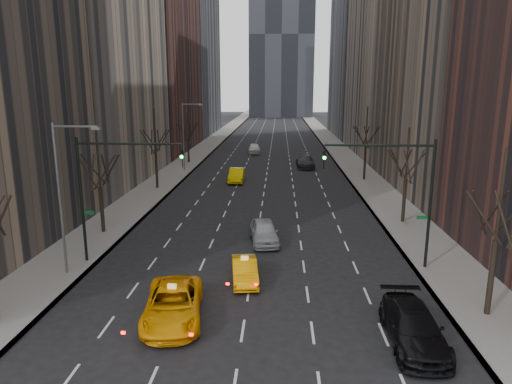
# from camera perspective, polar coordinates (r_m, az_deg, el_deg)

# --- Properties ---
(sidewalk_left) EXTENTS (4.50, 320.00, 0.15)m
(sidewalk_left) POSITION_cam_1_polar(r_m,az_deg,el_deg) (87.08, -6.27, 5.59)
(sidewalk_left) COLOR slate
(sidewalk_left) RESTS_ON ground
(sidewalk_right) EXTENTS (4.50, 320.00, 0.15)m
(sidewalk_right) POSITION_cam_1_polar(r_m,az_deg,el_deg) (86.63, 10.02, 5.43)
(sidewalk_right) COLOR slate
(sidewalk_right) RESTS_ON ground
(bld_left_far) EXTENTS (14.00, 28.00, 44.00)m
(bld_left_far) POSITION_cam_1_polar(r_m,az_deg,el_deg) (85.19, -13.66, 19.95)
(bld_left_far) COLOR brown
(bld_left_far) RESTS_ON ground
(bld_left_deep) EXTENTS (14.00, 30.00, 60.00)m
(bld_left_deep) POSITION_cam_1_polar(r_m,az_deg,el_deg) (115.20, -9.37, 22.22)
(bld_left_deep) COLOR slate
(bld_left_deep) RESTS_ON ground
(bld_right_deep) EXTENTS (14.00, 30.00, 58.00)m
(bld_right_deep) POSITION_cam_1_polar(r_m,az_deg,el_deg) (113.47, 14.01, 21.66)
(bld_right_deep) COLOR slate
(bld_right_deep) RESTS_ON ground
(tree_lw_b) EXTENTS (3.36, 3.50, 7.82)m
(tree_lw_b) POSITION_cam_1_polar(r_m,az_deg,el_deg) (36.69, -18.90, 0.63)
(tree_lw_b) COLOR black
(tree_lw_b) RESTS_ON ground
(tree_lw_c) EXTENTS (3.36, 3.50, 8.74)m
(tree_lw_c) POSITION_cam_1_polar(r_m,az_deg,el_deg) (51.59, -12.43, 4.77)
(tree_lw_c) COLOR black
(tree_lw_c) RESTS_ON ground
(tree_lw_d) EXTENTS (3.36, 3.50, 7.36)m
(tree_lw_d) POSITION_cam_1_polar(r_m,az_deg,el_deg) (69.04, -8.50, 6.53)
(tree_lw_d) COLOR black
(tree_lw_d) RESTS_ON ground
(tree_rw_a) EXTENTS (3.36, 3.50, 8.28)m
(tree_rw_a) POSITION_cam_1_polar(r_m,az_deg,el_deg) (24.74, 27.76, -5.56)
(tree_rw_a) COLOR black
(tree_rw_a) RESTS_ON ground
(tree_rw_b) EXTENTS (3.36, 3.50, 7.82)m
(tree_rw_b) POSITION_cam_1_polar(r_m,az_deg,el_deg) (39.38, 18.19, 1.49)
(tree_rw_b) COLOR black
(tree_rw_b) RESTS_ON ground
(tree_rw_c) EXTENTS (3.36, 3.50, 8.74)m
(tree_rw_c) POSITION_cam_1_polar(r_m,az_deg,el_deg) (56.67, 13.54, 5.42)
(tree_rw_c) COLOR black
(tree_rw_c) RESTS_ON ground
(traffic_mast_left) EXTENTS (6.69, 0.39, 8.00)m
(traffic_mast_left) POSITION_cam_1_polar(r_m,az_deg,el_deg) (29.82, -18.18, 1.45)
(traffic_mast_left) COLOR black
(traffic_mast_left) RESTS_ON ground
(traffic_mast_right) EXTENTS (6.69, 0.39, 8.00)m
(traffic_mast_right) POSITION_cam_1_polar(r_m,az_deg,el_deg) (28.82, 17.96, 1.08)
(traffic_mast_right) COLOR black
(traffic_mast_right) RESTS_ON ground
(streetlight_near) EXTENTS (2.83, 0.22, 9.00)m
(streetlight_near) POSITION_cam_1_polar(r_m,az_deg,el_deg) (28.69, -22.84, 0.91)
(streetlight_near) COLOR slate
(streetlight_near) RESTS_ON ground
(streetlight_far) EXTENTS (2.83, 0.22, 9.00)m
(streetlight_far) POSITION_cam_1_polar(r_m,az_deg,el_deg) (61.78, -8.77, 7.70)
(streetlight_far) COLOR slate
(streetlight_far) RESTS_ON ground
(taxi_suv) EXTENTS (3.48, 6.17, 1.63)m
(taxi_suv) POSITION_cam_1_polar(r_m,az_deg,el_deg) (23.17, -10.32, -13.63)
(taxi_suv) COLOR #FCA405
(taxi_suv) RESTS_ON ground
(taxi_sedan) EXTENTS (1.93, 4.21, 1.34)m
(taxi_sedan) POSITION_cam_1_polar(r_m,az_deg,el_deg) (26.99, -1.42, -9.79)
(taxi_sedan) COLOR #FDA305
(taxi_sedan) RESTS_ON ground
(silver_sedan_ahead) EXTENTS (2.55, 4.98, 1.62)m
(silver_sedan_ahead) POSITION_cam_1_polar(r_m,az_deg,el_deg) (33.41, 1.04, -4.99)
(silver_sedan_ahead) COLOR #9DA0A4
(silver_sedan_ahead) RESTS_ON ground
(parked_suv_black) EXTENTS (2.32, 5.56, 1.61)m
(parked_suv_black) POSITION_cam_1_polar(r_m,az_deg,el_deg) (22.06, 19.08, -15.64)
(parked_suv_black) COLOR black
(parked_suv_black) RESTS_ON ground
(far_taxi) EXTENTS (1.74, 4.92, 1.62)m
(far_taxi) POSITION_cam_1_polar(r_m,az_deg,el_deg) (54.79, -2.43, 2.11)
(far_taxi) COLOR yellow
(far_taxi) RESTS_ON ground
(far_suv_grey) EXTENTS (2.60, 6.04, 1.73)m
(far_suv_grey) POSITION_cam_1_polar(r_m,az_deg,el_deg) (65.18, 6.17, 3.83)
(far_suv_grey) COLOR #2F2F34
(far_suv_grey) RESTS_ON ground
(far_car_white) EXTENTS (2.23, 5.12, 1.72)m
(far_car_white) POSITION_cam_1_polar(r_m,az_deg,el_deg) (78.72, -0.23, 5.47)
(far_car_white) COLOR white
(far_car_white) RESTS_ON ground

